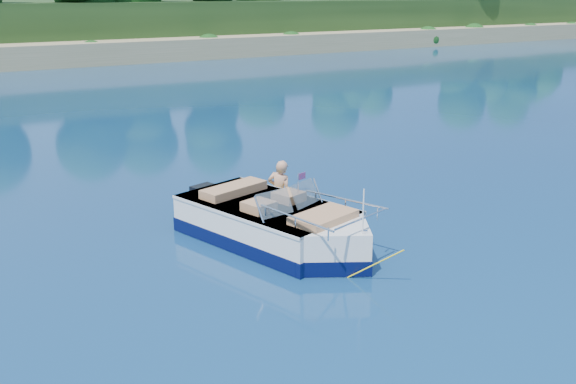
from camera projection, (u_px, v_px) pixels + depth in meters
name	position (u px, v px, depth m)	size (l,w,h in m)	color
ground	(259.00, 274.00, 11.14)	(160.00, 160.00, 0.00)	#091E45
motorboat	(279.00, 228.00, 12.36)	(2.70, 5.11, 1.74)	white
tow_tube	(281.00, 203.00, 14.62)	(1.36, 1.36, 0.34)	#FFE103
boy	(278.00, 208.00, 14.56)	(0.57, 0.37, 1.56)	tan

